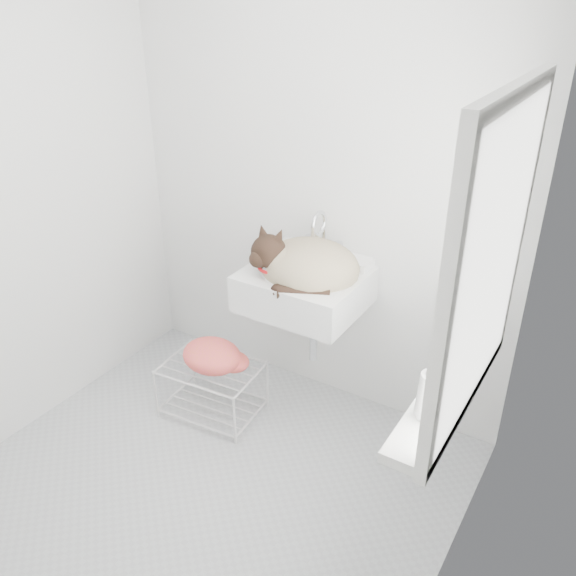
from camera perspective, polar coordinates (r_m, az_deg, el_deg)
The scene contains 15 objects.
floor at distance 3.02m, azimuth -7.73°, elevation -18.14°, with size 2.20×2.00×0.02m, color #A8ACAE.
back_wall at distance 3.08m, azimuth 2.64°, elevation 10.48°, with size 2.20×0.02×2.50m, color silver.
right_wall at distance 1.84m, azimuth 17.36°, elevation -3.14°, with size 0.02×2.00×2.50m, color silver.
left_wall at distance 3.11m, azimuth -25.41°, elevation 8.03°, with size 0.02×2.00×2.50m, color silver.
window_glass at distance 1.98m, azimuth 18.95°, elevation 2.03°, with size 0.01×0.80×1.00m, color white.
window_frame at distance 1.98m, azimuth 18.54°, elevation 2.13°, with size 0.04×0.90×1.10m, color white.
windowsill at distance 2.25m, azimuth 15.08°, elevation -9.54°, with size 0.16×0.88×0.04m, color white.
sink at distance 2.97m, azimuth 1.62°, elevation 1.54°, with size 0.58×0.51×0.23m, color white.
faucet at distance 3.06m, azimuth 3.36°, elevation 5.16°, with size 0.21×0.15×0.21m, color silver, non-canonical shape.
cat at distance 2.93m, azimuth 1.62°, elevation 2.10°, with size 0.55×0.48×0.32m.
wire_rack at distance 3.34m, azimuth -7.26°, elevation -9.51°, with size 0.50×0.35×0.30m, color silver.
towel at distance 3.23m, azimuth -7.24°, elevation -7.04°, with size 0.34×0.24×0.14m, color orange.
bottle_a at distance 2.09m, azimuth 13.14°, elevation -11.93°, with size 0.08×0.08×0.20m, color white.
bottle_b at distance 2.25m, azimuth 14.98°, elevation -8.93°, with size 0.09×0.09×0.20m, color teal.
bottle_c at distance 2.39m, azimuth 16.28°, elevation -6.76°, with size 0.14×0.14×0.18m, color silver.
Camera 1 is at (1.43, -1.57, 2.15)m, focal length 37.22 mm.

